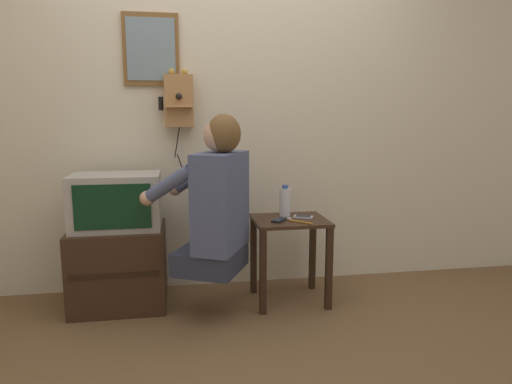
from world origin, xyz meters
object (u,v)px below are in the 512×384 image
cell_phone_held (279,220)px  water_bottle (285,202)px  wall_phone_antique (179,101)px  person (216,202)px  cell_phone_spare (303,217)px  toothbrush (298,221)px  television (117,201)px  framed_picture (151,49)px

cell_phone_held → water_bottle: bearing=99.8°
wall_phone_antique → water_bottle: size_ratio=3.62×
person → cell_phone_held: (0.41, 0.12, -0.16)m
cell_phone_spare → toothbrush: 0.14m
cell_phone_held → cell_phone_spare: same height
wall_phone_antique → cell_phone_held: 1.05m
television → cell_phone_spare: 1.21m
cell_phone_held → toothbrush: bearing=10.4°
toothbrush → cell_phone_held: bearing=110.4°
person → television: 0.67m
television → wall_phone_antique: size_ratio=0.72×
wall_phone_antique → toothbrush: 1.14m
person → framed_picture: framed_picture is taller
television → wall_phone_antique: (0.41, 0.23, 0.63)m
television → wall_phone_antique: wall_phone_antique is taller
person → cell_phone_held: person is taller
cell_phone_held → cell_phone_spare: bearing=57.9°
water_bottle → person: bearing=-151.4°
television → framed_picture: framed_picture is taller
water_bottle → toothbrush: (0.04, -0.20, -0.09)m
framed_picture → water_bottle: 1.35m
cell_phone_held → framed_picture: bearing=-173.0°
wall_phone_antique → water_bottle: wall_phone_antique is taller
cell_phone_spare → person: bearing=131.8°
framed_picture → cell_phone_held: (0.79, -0.43, -1.09)m
person → cell_phone_spare: (0.59, 0.19, -0.16)m
water_bottle → wall_phone_antique: bearing=160.3°
toothbrush → person: bearing=143.1°
person → framed_picture: size_ratio=2.00×
television → toothbrush: size_ratio=3.95×
cell_phone_held → cell_phone_spare: 0.19m
wall_phone_antique → framed_picture: size_ratio=1.62×
television → cell_phone_held: size_ratio=4.01×
framed_picture → toothbrush: (0.89, -0.49, -1.09)m
cell_phone_held → cell_phone_spare: (0.18, 0.07, 0.00)m
framed_picture → cell_phone_held: 1.41m
person → cell_phone_held: size_ratio=6.95×
water_bottle → toothbrush: 0.22m
framed_picture → cell_phone_held: framed_picture is taller
framed_picture → toothbrush: bearing=-28.5°
person → wall_phone_antique: (-0.20, 0.51, 0.60)m
framed_picture → cell_phone_held: bearing=-28.9°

